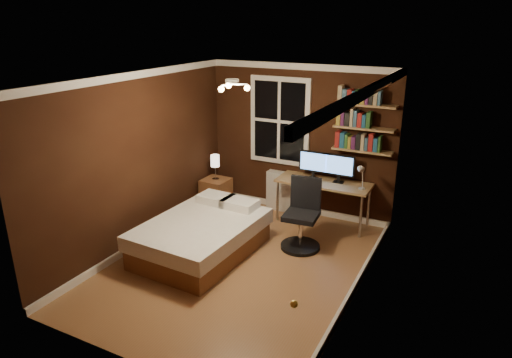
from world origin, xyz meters
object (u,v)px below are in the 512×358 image
at_px(bed, 202,236).
at_px(bedside_lamp, 215,167).
at_px(radiator, 280,191).
at_px(monitor_right, 339,169).
at_px(nightstand, 216,194).
at_px(monitor_left, 314,165).
at_px(desk_lamp, 361,177).
at_px(desk, 324,185).
at_px(office_chair, 302,222).

relative_size(bed, bedside_lamp, 4.34).
bearing_deg(radiator, bed, -99.79).
bearing_deg(bedside_lamp, monitor_right, 9.92).
height_order(nightstand, monitor_right, monitor_right).
height_order(bed, nightstand, bed).
height_order(bedside_lamp, monitor_left, monitor_left).
xyz_separation_m(nightstand, bedside_lamp, (0.00, 0.00, 0.49)).
relative_size(nightstand, bedside_lamp, 1.25).
distance_m(nightstand, desk_lamp, 2.56).
bearing_deg(radiator, desk, -12.20).
bearing_deg(bed, radiator, 82.93).
bearing_deg(desk_lamp, monitor_left, 165.51).
height_order(nightstand, desk, desk).
bearing_deg(nightstand, bed, -63.12).
bearing_deg(monitor_left, radiator, 170.43).
bearing_deg(bedside_lamp, office_chair, -19.10).
height_order(monitor_right, office_chair, monitor_right).
distance_m(bedside_lamp, monitor_left, 1.69).
bearing_deg(bed, office_chair, 37.58).
xyz_separation_m(bed, monitor_left, (0.96, 1.82, 0.67)).
bearing_deg(monitor_right, bed, -127.23).
height_order(desk_lamp, office_chair, desk_lamp).
distance_m(radiator, desk_lamp, 1.61).
relative_size(desk_lamp, office_chair, 0.43).
xyz_separation_m(monitor_left, office_chair, (0.22, -1.00, -0.54)).
distance_m(radiator, monitor_right, 1.21).
relative_size(monitor_left, monitor_right, 1.00).
height_order(bedside_lamp, radiator, bedside_lamp).
bearing_deg(bedside_lamp, monitor_left, 12.43).
bearing_deg(office_chair, desk_lamp, 46.25).
height_order(nightstand, bedside_lamp, bedside_lamp).
bearing_deg(desk, bed, -123.76).
height_order(bed, monitor_left, monitor_left).
xyz_separation_m(bed, radiator, (0.33, 1.93, 0.08)).
bearing_deg(radiator, office_chair, -52.71).
distance_m(radiator, desk, 0.91).
bearing_deg(bed, monitor_right, 55.49).
height_order(bed, bedside_lamp, bedside_lamp).
distance_m(monitor_right, desk_lamp, 0.46).
bearing_deg(desk_lamp, bedside_lamp, -176.64).
xyz_separation_m(bedside_lamp, office_chair, (1.86, -0.64, -0.36)).
height_order(radiator, desk_lamp, desk_lamp).
xyz_separation_m(monitor_left, desk_lamp, (0.83, -0.22, -0.01)).
xyz_separation_m(bedside_lamp, radiator, (1.01, 0.47, -0.42)).
relative_size(bed, nightstand, 3.48).
distance_m(monitor_left, monitor_right, 0.43).
bearing_deg(desk, office_chair, -89.45).
xyz_separation_m(nightstand, monitor_right, (2.06, 0.36, 0.67)).
bearing_deg(bed, monitor_left, 64.96).
relative_size(bed, monitor_right, 3.87).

